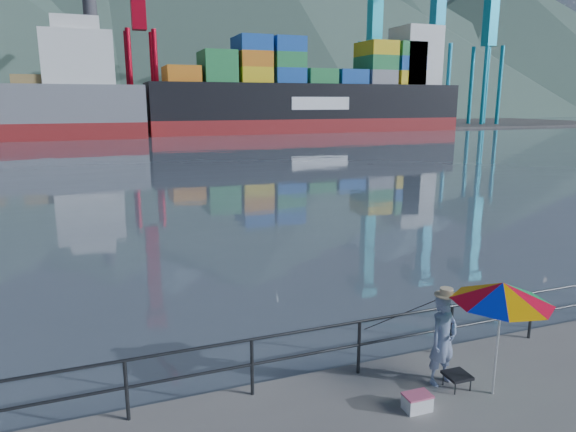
{
  "coord_description": "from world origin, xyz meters",
  "views": [
    {
      "loc": [
        -3.17,
        -5.78,
        4.82
      ],
      "look_at": [
        1.25,
        6.0,
        2.0
      ],
      "focal_mm": 32.0,
      "sensor_mm": 36.0,
      "label": 1
    }
  ],
  "objects_px": {
    "fisherman": "(443,340)",
    "cooler_bag": "(417,403)",
    "beach_umbrella": "(502,293)",
    "container_ship": "(319,95)"
  },
  "relations": [
    {
      "from": "beach_umbrella",
      "to": "cooler_bag",
      "type": "height_order",
      "value": "beach_umbrella"
    },
    {
      "from": "fisherman",
      "to": "beach_umbrella",
      "type": "relative_size",
      "value": 0.81
    },
    {
      "from": "beach_umbrella",
      "to": "container_ship",
      "type": "relative_size",
      "value": 0.04
    },
    {
      "from": "cooler_bag",
      "to": "container_ship",
      "type": "relative_size",
      "value": 0.01
    },
    {
      "from": "cooler_bag",
      "to": "container_ship",
      "type": "height_order",
      "value": "container_ship"
    },
    {
      "from": "fisherman",
      "to": "cooler_bag",
      "type": "relative_size",
      "value": 3.78
    },
    {
      "from": "fisherman",
      "to": "cooler_bag",
      "type": "distance_m",
      "value": 1.24
    },
    {
      "from": "fisherman",
      "to": "container_ship",
      "type": "bearing_deg",
      "value": 54.93
    },
    {
      "from": "beach_umbrella",
      "to": "cooler_bag",
      "type": "bearing_deg",
      "value": 178.07
    },
    {
      "from": "beach_umbrella",
      "to": "container_ship",
      "type": "xyz_separation_m",
      "value": [
        30.12,
        75.2,
        4.08
      ]
    }
  ]
}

